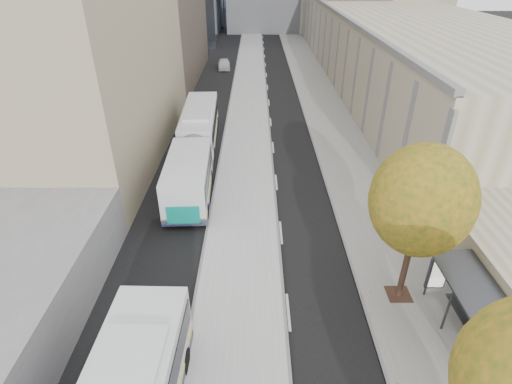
{
  "coord_description": "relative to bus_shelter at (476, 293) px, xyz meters",
  "views": [
    {
      "loc": [
        -3.11,
        -0.7,
        13.72
      ],
      "look_at": [
        -3.09,
        18.38,
        2.5
      ],
      "focal_mm": 28.0,
      "sensor_mm": 36.0,
      "label": 1
    }
  ],
  "objects": [
    {
      "name": "distant_car",
      "position": [
        -13.28,
        46.35,
        -1.48
      ],
      "size": [
        2.01,
        4.27,
        1.41
      ],
      "primitive_type": "imported",
      "rotation": [
        0.0,
        0.0,
        0.09
      ],
      "color": "silver",
      "rests_on": "ground"
    },
    {
      "name": "bus_platform",
      "position": [
        -9.56,
        24.04,
        -2.11
      ],
      "size": [
        4.25,
        150.0,
        0.15
      ],
      "primitive_type": "cube",
      "color": "#A5A5A5",
      "rests_on": "ground"
    },
    {
      "name": "bus_shelter",
      "position": [
        0.0,
        0.0,
        0.0
      ],
      "size": [
        1.9,
        4.4,
        2.53
      ],
      "color": "#383A3F",
      "rests_on": "sidewalk"
    },
    {
      "name": "building_tan",
      "position": [
        9.81,
        53.04,
        1.81
      ],
      "size": [
        18.0,
        92.0,
        8.0
      ],
      "primitive_type": "cube",
      "color": "gray",
      "rests_on": "ground"
    },
    {
      "name": "bus_far",
      "position": [
        -13.3,
        16.08,
        -0.56
      ],
      "size": [
        3.39,
        17.94,
        2.97
      ],
      "rotation": [
        0.0,
        0.0,
        0.04
      ],
      "color": "silver",
      "rests_on": "ground"
    },
    {
      "name": "tree_c",
      "position": [
        -2.09,
        2.04,
        3.06
      ],
      "size": [
        4.2,
        4.2,
        7.28
      ],
      "color": "black",
      "rests_on": "sidewalk"
    },
    {
      "name": "sidewalk",
      "position": [
        -1.56,
        24.04,
        -2.15
      ],
      "size": [
        4.75,
        150.0,
        0.08
      ],
      "primitive_type": "cube",
      "color": "gray",
      "rests_on": "ground"
    }
  ]
}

